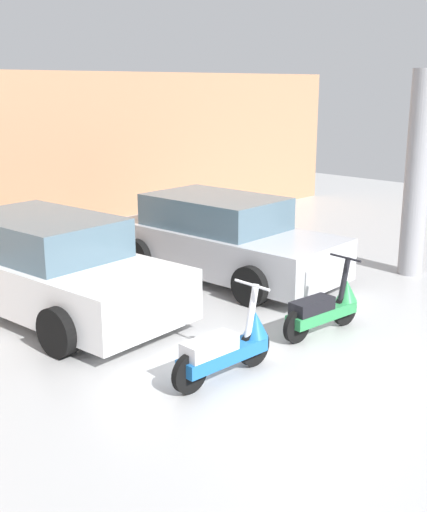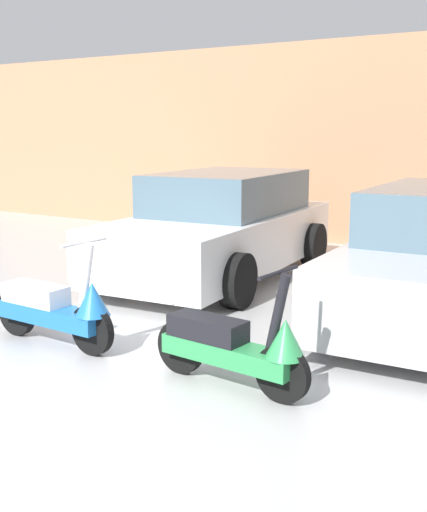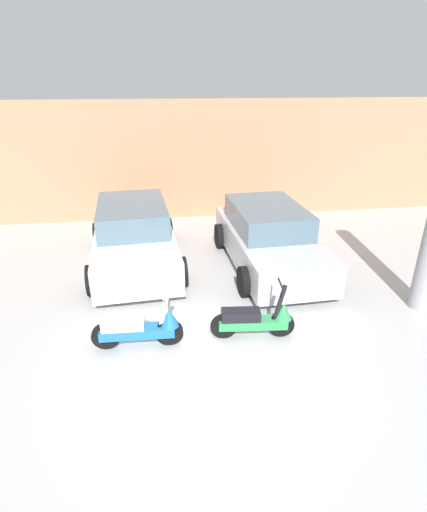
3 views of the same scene
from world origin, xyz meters
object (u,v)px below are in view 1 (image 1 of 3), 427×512
(support_column_side, at_px, (417,175))
(car_rear_left, at_px, (51,268))
(scooter_front_right, at_px, (325,307))
(scooter_front_left, at_px, (228,347))
(car_rear_center, at_px, (223,239))

(support_column_side, bearing_deg, car_rear_left, 153.30)
(scooter_front_right, height_order, car_rear_left, car_rear_left)
(scooter_front_left, relative_size, support_column_side, 0.42)
(car_rear_left, relative_size, support_column_side, 1.23)
(scooter_front_left, bearing_deg, car_rear_center, 46.32)
(car_rear_left, xyz_separation_m, car_rear_center, (3.08, -0.51, -0.01))
(car_rear_left, bearing_deg, car_rear_center, 76.24)
(scooter_front_left, xyz_separation_m, scooter_front_right, (1.91, -0.00, -0.01))
(scooter_front_right, bearing_deg, scooter_front_left, -174.82)
(scooter_front_left, height_order, scooter_front_right, scooter_front_left)
(support_column_side, bearing_deg, scooter_front_right, -171.01)
(scooter_front_right, bearing_deg, support_column_side, 14.21)
(car_rear_center, bearing_deg, car_rear_left, -101.93)
(scooter_front_left, height_order, support_column_side, support_column_side)
(car_rear_center, bearing_deg, scooter_front_right, -21.02)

